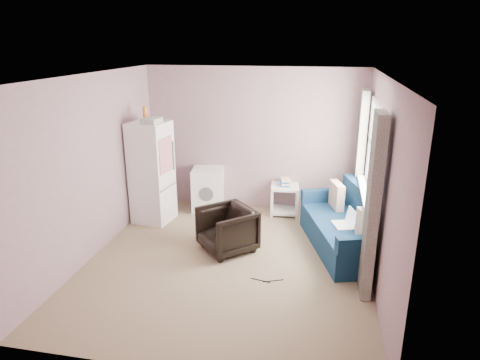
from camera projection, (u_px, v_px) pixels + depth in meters
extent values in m
cube|color=#988263|center=(228.00, 263.00, 5.89)|extent=(3.80, 4.20, 0.02)
cube|color=silver|center=(226.00, 75.00, 5.11)|extent=(3.80, 4.20, 0.02)
cube|color=#A58289|center=(254.00, 140.00, 7.47)|extent=(3.80, 0.02, 2.50)
cube|color=#A58289|center=(171.00, 251.00, 3.53)|extent=(3.80, 0.02, 2.50)
cube|color=#A58289|center=(91.00, 167.00, 5.85)|extent=(0.02, 4.20, 2.50)
cube|color=#A58289|center=(382.00, 185.00, 5.15)|extent=(0.02, 4.20, 2.50)
cube|color=white|center=(376.00, 151.00, 5.73)|extent=(0.01, 1.60, 1.20)
imported|color=black|center=(227.00, 227.00, 6.12)|extent=(0.95, 0.95, 0.71)
cube|color=white|center=(152.00, 173.00, 7.01)|extent=(0.65, 0.65, 1.68)
cube|color=slate|center=(168.00, 187.00, 6.99)|extent=(0.08, 0.53, 0.02)
cube|color=slate|center=(173.00, 156.00, 7.03)|extent=(0.02, 0.03, 0.48)
cube|color=white|center=(166.00, 155.00, 6.79)|extent=(0.06, 0.40, 0.58)
cylinder|color=orange|center=(145.00, 114.00, 6.78)|extent=(0.09, 0.09, 0.23)
cube|color=#B7B7AC|center=(151.00, 121.00, 6.61)|extent=(0.29, 0.32, 0.09)
cube|color=white|center=(208.00, 189.00, 7.62)|extent=(0.61, 0.61, 0.76)
cube|color=slate|center=(207.00, 171.00, 7.49)|extent=(0.56, 0.55, 0.04)
cylinder|color=slate|center=(206.00, 194.00, 7.36)|extent=(0.25, 0.05, 0.25)
cube|color=white|center=(285.00, 187.00, 7.39)|extent=(0.51, 0.51, 0.04)
cube|color=white|center=(284.00, 210.00, 7.53)|extent=(0.51, 0.51, 0.04)
cube|color=white|center=(272.00, 199.00, 7.48)|extent=(0.09, 0.47, 0.52)
cube|color=white|center=(297.00, 200.00, 7.44)|extent=(0.09, 0.47, 0.52)
cube|color=#265C9E|center=(285.00, 185.00, 7.38)|extent=(0.18, 0.24, 0.03)
cube|color=beige|center=(286.00, 183.00, 7.37)|extent=(0.20, 0.25, 0.03)
cube|color=#265C9E|center=(285.00, 181.00, 7.37)|extent=(0.16, 0.23, 0.03)
cube|color=beige|center=(286.00, 180.00, 7.34)|extent=(0.20, 0.26, 0.03)
cube|color=navy|center=(344.00, 235.00, 6.22)|extent=(1.36, 2.00, 0.40)
cube|color=navy|center=(369.00, 207.00, 6.12)|extent=(0.72, 1.79, 0.45)
cube|color=navy|center=(370.00, 244.00, 5.30)|extent=(0.86, 0.39, 0.20)
cube|color=navy|center=(327.00, 195.00, 6.96)|extent=(0.86, 0.39, 0.20)
cube|color=beige|center=(366.00, 226.00, 5.55)|extent=(0.24, 0.42, 0.40)
cube|color=beige|center=(337.00, 195.00, 6.66)|extent=(0.24, 0.42, 0.40)
cube|color=white|center=(342.00, 225.00, 6.05)|extent=(0.32, 0.39, 0.02)
cube|color=silver|center=(352.00, 217.00, 6.03)|extent=(0.16, 0.34, 0.22)
cube|color=white|center=(366.00, 194.00, 5.94)|extent=(0.14, 1.70, 0.04)
cube|color=white|center=(370.00, 193.00, 5.92)|extent=(0.02, 1.68, 0.05)
cube|color=white|center=(374.00, 151.00, 5.73)|extent=(0.02, 1.68, 0.05)
cube|color=white|center=(379.00, 106.00, 5.54)|extent=(0.02, 1.68, 0.05)
cube|color=white|center=(381.00, 167.00, 4.98)|extent=(0.02, 0.05, 1.20)
cube|color=white|center=(376.00, 156.00, 5.48)|extent=(0.02, 0.05, 1.20)
cube|color=white|center=(372.00, 146.00, 5.98)|extent=(0.02, 0.05, 1.20)
cube|color=white|center=(369.00, 138.00, 6.48)|extent=(0.02, 0.05, 1.20)
cube|color=beige|center=(372.00, 207.00, 4.87)|extent=(0.12, 0.46, 2.18)
cube|color=beige|center=(359.00, 158.00, 6.88)|extent=(0.12, 0.46, 2.18)
cylinder|color=black|center=(273.00, 281.00, 5.42)|extent=(0.25, 0.11, 0.01)
cylinder|color=black|center=(261.00, 280.00, 5.43)|extent=(0.26, 0.07, 0.01)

